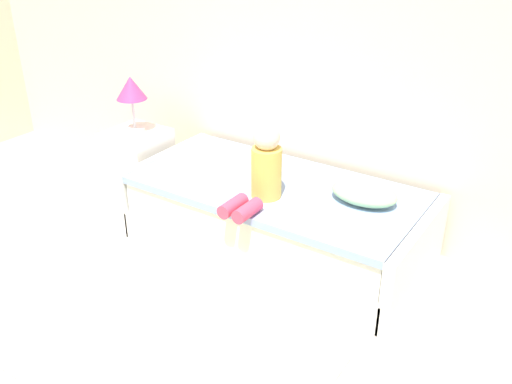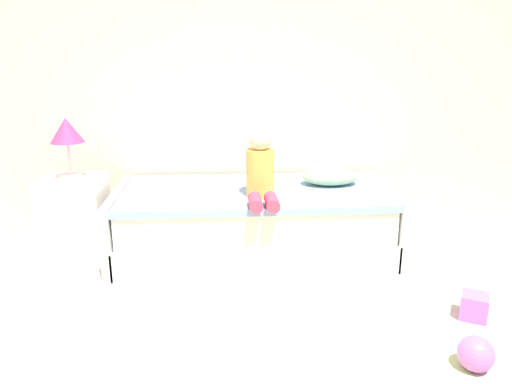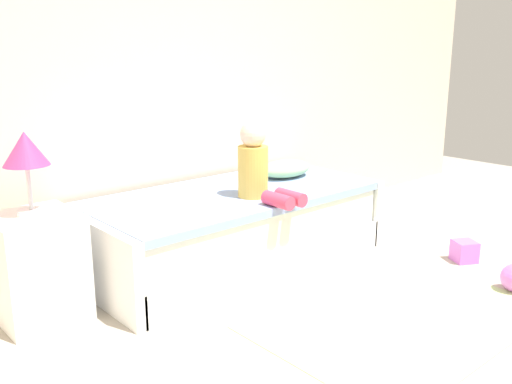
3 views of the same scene
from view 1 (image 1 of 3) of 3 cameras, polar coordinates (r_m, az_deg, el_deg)
wall_rear at (r=4.04m, az=7.85°, el=15.87°), size 7.20×0.10×2.90m
bed at (r=3.99m, az=1.98°, el=-2.54°), size 2.11×1.00×0.50m
nightstand at (r=4.75m, az=-11.80°, el=2.65°), size 0.44×0.44×0.60m
table_lamp at (r=4.54m, az=-12.55°, el=10.00°), size 0.24×0.24×0.45m
child_figure at (r=3.59m, az=0.65°, el=2.19°), size 0.20×0.51×0.50m
pillow at (r=3.68m, az=10.93°, el=-0.08°), size 0.44×0.30×0.13m
area_rug at (r=3.22m, az=-8.40°, el=-16.63°), size 1.60×1.10×0.01m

